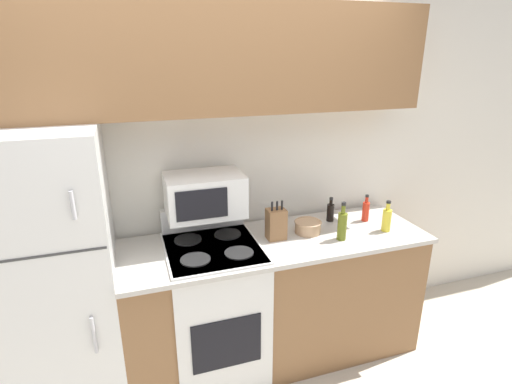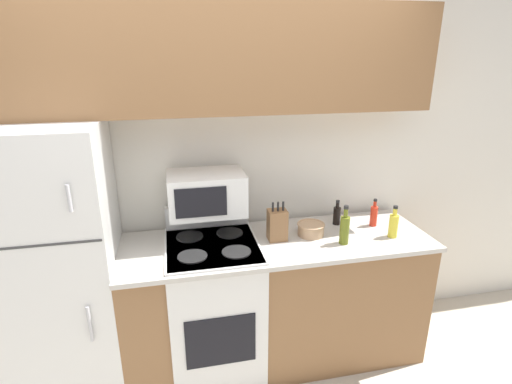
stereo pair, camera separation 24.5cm
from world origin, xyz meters
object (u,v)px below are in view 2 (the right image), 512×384
object	(u,v)px
stove	(215,306)
bottle_hot_sauce	(374,215)
bottle_olive_oil	(345,229)
knife_block	(277,225)
microwave	(206,193)
bottle_cooking_spray	(393,225)
bowl	(311,229)
bottle_soy_sauce	(337,215)
refrigerator	(55,269)

from	to	relation	value
stove	bottle_hot_sauce	size ratio (longest dim) A/B	5.53
bottle_olive_oil	knife_block	bearing A→B (deg)	160.10
knife_block	bottle_olive_oil	xyz separation A→B (m)	(0.40, -0.15, -0.00)
bottle_hot_sauce	microwave	bearing A→B (deg)	177.03
bottle_cooking_spray	bottle_hot_sauce	bearing A→B (deg)	100.64
bowl	bottle_hot_sauce	distance (m)	0.49
bowl	bottle_hot_sauce	world-z (taller)	bottle_hot_sauce
knife_block	bottle_soy_sauce	bearing A→B (deg)	17.32
microwave	bottle_hot_sauce	world-z (taller)	microwave
refrigerator	stove	world-z (taller)	refrigerator
bottle_cooking_spray	refrigerator	bearing A→B (deg)	176.16
refrigerator	microwave	xyz separation A→B (m)	(0.93, 0.11, 0.37)
refrigerator	bottle_cooking_spray	distance (m)	2.14
bowl	bottle_cooking_spray	bearing A→B (deg)	-15.30
bottle_hot_sauce	bottle_cooking_spray	size ratio (longest dim) A/B	0.91
bottle_hot_sauce	bottle_olive_oil	xyz separation A→B (m)	(-0.32, -0.22, 0.02)
bottle_soy_sauce	bottle_olive_oil	world-z (taller)	bottle_olive_oil
refrigerator	bottle_olive_oil	distance (m)	1.79
microwave	refrigerator	bearing A→B (deg)	-173.05
refrigerator	bowl	bearing A→B (deg)	-0.01
knife_block	bottle_soy_sauce	size ratio (longest dim) A/B	1.47
stove	bowl	xyz separation A→B (m)	(0.67, 0.02, 0.49)
refrigerator	bowl	world-z (taller)	refrigerator
bowl	stove	bearing A→B (deg)	-177.86
bottle_hot_sauce	knife_block	bearing A→B (deg)	-174.30
knife_block	bowl	bearing A→B (deg)	4.44
bottle_soy_sauce	bottle_hot_sauce	bearing A→B (deg)	-17.53
microwave	bowl	xyz separation A→B (m)	(0.68, -0.11, -0.27)
bottle_soy_sauce	bottle_olive_oil	distance (m)	0.31
bowl	bottle_soy_sauce	size ratio (longest dim) A/B	1.03
bottle_soy_sauce	bottle_cooking_spray	xyz separation A→B (m)	(0.28, -0.27, 0.02)
refrigerator	stove	size ratio (longest dim) A/B	1.57
refrigerator	stove	bearing A→B (deg)	-1.53
bottle_cooking_spray	stove	bearing A→B (deg)	174.34
bowl	bottle_cooking_spray	world-z (taller)	bottle_cooking_spray
refrigerator	knife_block	xyz separation A→B (m)	(1.37, -0.02, 0.17)
refrigerator	bottle_hot_sauce	world-z (taller)	refrigerator
bowl	bottle_soy_sauce	bearing A→B (deg)	28.58
knife_block	bottle_olive_oil	distance (m)	0.43
bottle_olive_oil	bottle_cooking_spray	size ratio (longest dim) A/B	1.18
bottle_soy_sauce	microwave	bearing A→B (deg)	-178.93
stove	bottle_soy_sauce	size ratio (longest dim) A/B	6.15
refrigerator	bottle_olive_oil	xyz separation A→B (m)	(1.77, -0.16, 0.17)
microwave	bottle_cooking_spray	xyz separation A→B (m)	(1.20, -0.26, -0.22)
knife_block	bottle_olive_oil	size ratio (longest dim) A/B	1.02
bottle_olive_oil	bottle_cooking_spray	world-z (taller)	bottle_olive_oil
bowl	bottle_cooking_spray	xyz separation A→B (m)	(0.52, -0.14, 0.04)
microwave	bottle_olive_oil	distance (m)	0.91
stove	bottle_olive_oil	world-z (taller)	bottle_olive_oil
bottle_cooking_spray	knife_block	bearing A→B (deg)	170.73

